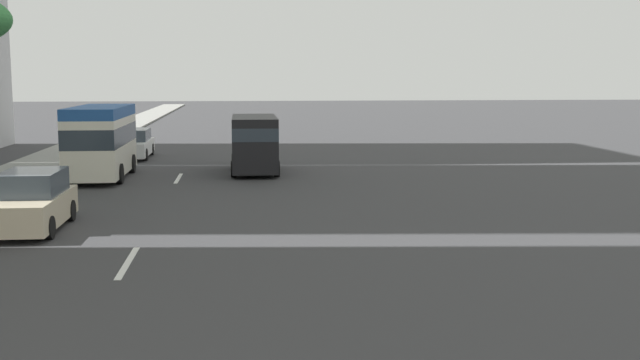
{
  "coord_description": "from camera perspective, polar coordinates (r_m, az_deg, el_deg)",
  "views": [
    {
      "loc": [
        -4.55,
        -2.72,
        4.41
      ],
      "look_at": [
        17.33,
        -4.96,
        1.43
      ],
      "focal_mm": 43.42,
      "sensor_mm": 36.0,
      "label": 1
    }
  ],
  "objects": [
    {
      "name": "van_second",
      "position": [
        35.25,
        -4.86,
        2.9
      ],
      "size": [
        5.14,
        2.11,
        2.56
      ],
      "color": "black",
      "rests_on": "ground_plane"
    },
    {
      "name": "lane_stripe_far",
      "position": [
        33.85,
        -10.39,
        0.12
      ],
      "size": [
        3.2,
        0.16,
        0.01
      ],
      "primitive_type": "cube",
      "color": "silver",
      "rests_on": "ground_plane"
    },
    {
      "name": "ground_plane",
      "position": [
        36.42,
        -10.07,
        0.65
      ],
      "size": [
        198.0,
        198.0,
        0.0
      ],
      "primitive_type": "plane",
      "color": "#38383A"
    },
    {
      "name": "sidewalk_right",
      "position": [
        37.63,
        -20.98,
        0.6
      ],
      "size": [
        162.0,
        3.12,
        0.15
      ],
      "primitive_type": "cube",
      "color": "gray",
      "rests_on": "ground_plane"
    },
    {
      "name": "car_third",
      "position": [
        42.79,
        -13.68,
        2.58
      ],
      "size": [
        4.75,
        1.94,
        1.54
      ],
      "rotation": [
        0.0,
        0.0,
        3.14
      ],
      "color": "white",
      "rests_on": "ground_plane"
    },
    {
      "name": "car_fourth",
      "position": [
        23.65,
        -20.5,
        -1.56
      ],
      "size": [
        4.31,
        1.82,
        1.69
      ],
      "rotation": [
        0.0,
        0.0,
        3.14
      ],
      "color": "beige",
      "rests_on": "ground_plane"
    },
    {
      "name": "minibus_lead",
      "position": [
        34.44,
        -15.83,
        2.91
      ],
      "size": [
        6.34,
        2.26,
        3.1
      ],
      "rotation": [
        0.0,
        0.0,
        3.14
      ],
      "color": "silver",
      "rests_on": "ground_plane"
    },
    {
      "name": "lane_stripe_mid",
      "position": [
        18.99,
        -13.98,
        -5.92
      ],
      "size": [
        3.2,
        0.16,
        0.01
      ],
      "primitive_type": "cube",
      "color": "silver",
      "rests_on": "ground_plane"
    }
  ]
}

